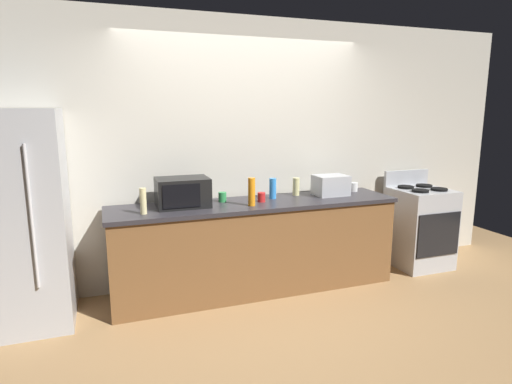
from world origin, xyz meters
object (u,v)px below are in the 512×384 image
Objects in this scene: microwave at (183,192)px; toaster_oven at (331,185)px; mug_white at (354,187)px; bottle_vinegar at (296,187)px; stove_range at (419,227)px; bottle_dish_soap at (252,192)px; refrigerator at (20,220)px; mug_red at (261,197)px; bottle_spray_cleaner at (273,188)px; mug_green at (222,197)px; bottle_hand_soap at (143,201)px.

microwave reaches higher than toaster_oven.
microwave reaches higher than mug_white.
bottle_vinegar is at bearing 162.56° from toaster_oven.
bottle_vinegar reaches higher than stove_range.
bottle_dish_soap is at bearing -168.40° from toaster_oven.
refrigerator is 9.70× the size of bottle_vinegar.
mug_red is (-0.45, -0.18, -0.05)m from bottle_vinegar.
toaster_oven reaches higher than bottle_spray_cleaner.
bottle_spray_cleaner is (0.31, 0.23, -0.03)m from bottle_dish_soap.
refrigerator is 19.06× the size of mug_green.
microwave is at bearing -176.83° from bottle_spray_cleaner.
mug_green reaches higher than mug_red.
refrigerator is 1.97m from bottle_dish_soap.
microwave reaches higher than mug_green.
mug_green is (-0.52, 0.02, -0.06)m from bottle_spray_cleaner.
microwave is (-2.71, 0.05, 0.57)m from stove_range.
bottle_vinegar is 1.61m from bottle_hand_soap.
bottle_hand_soap is at bearing -155.44° from microwave.
stove_range is 5.19× the size of bottle_spray_cleaner.
bottle_spray_cleaner is at bearing 9.70° from bottle_hand_soap.
bottle_spray_cleaner is at bearing -2.73° from mug_green.
refrigerator is 3.75× the size of microwave.
bottle_vinegar is (2.56, 0.17, 0.09)m from refrigerator.
refrigerator reaches higher than mug_green.
mug_white is (1.90, 0.11, -0.09)m from microwave.
mug_green is (0.77, 0.25, -0.07)m from bottle_hand_soap.
bottle_dish_soap reaches higher than bottle_hand_soap.
bottle_hand_soap reaches higher than mug_green.
bottle_hand_soap is 0.81m from mug_green.
bottle_dish_soap is at bearing -167.36° from mug_white.
bottle_dish_soap reaches higher than mug_green.
bottle_dish_soap reaches higher than stove_range.
bottle_vinegar reaches higher than mug_green.
bottle_dish_soap reaches higher than mug_white.
bottle_dish_soap reaches higher than mug_red.
bottle_hand_soap reaches higher than bottle_vinegar.
refrigerator reaches higher than bottle_hand_soap.
stove_range is at bearing -10.95° from mug_white.
toaster_oven reaches higher than mug_green.
bottle_hand_soap is at bearing -7.15° from refrigerator.
bottle_dish_soap is at bearing -138.74° from mug_red.
stove_range is 5.82× the size of bottle_vinegar.
mug_white is (1.29, 0.29, -0.08)m from bottle_dish_soap.
stove_range is 3.18× the size of toaster_oven.
bottle_spray_cleaner reaches higher than mug_red.
microwave is 5.08× the size of mug_green.
microwave is 0.41m from bottle_hand_soap.
mug_white is 1.16m from mug_red.
microwave reaches higher than bottle_dish_soap.
bottle_dish_soap is 0.67m from bottle_vinegar.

